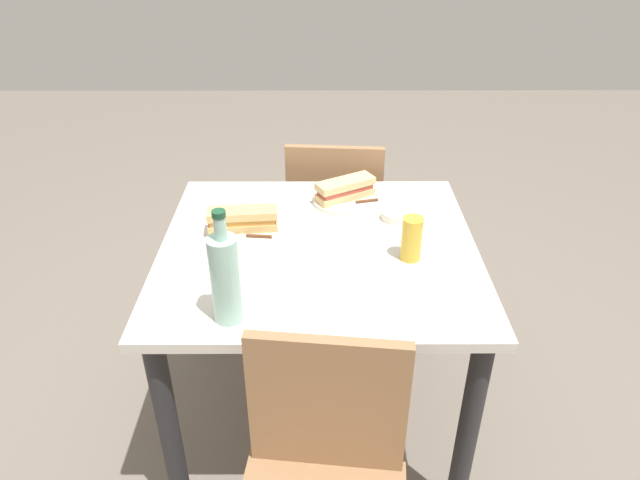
# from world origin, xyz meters

# --- Properties ---
(ground_plane) EXTENTS (8.00, 8.00, 0.00)m
(ground_plane) POSITION_xyz_m (0.00, 0.00, 0.00)
(ground_plane) COLOR #6B6056
(dining_table) EXTENTS (0.97, 0.90, 0.75)m
(dining_table) POSITION_xyz_m (0.00, 0.00, 0.63)
(dining_table) COLOR beige
(dining_table) RESTS_ON ground
(chair_near) EXTENTS (0.43, 0.43, 0.85)m
(chair_near) POSITION_xyz_m (-0.07, -0.65, 0.48)
(chair_near) COLOR #936B47
(chair_near) RESTS_ON ground
(plate_near) EXTENTS (0.23, 0.23, 0.01)m
(plate_near) POSITION_xyz_m (-0.09, -0.29, 0.76)
(plate_near) COLOR silver
(plate_near) RESTS_ON dining_table
(baguette_sandwich_near) EXTENTS (0.21, 0.16, 0.07)m
(baguette_sandwich_near) POSITION_xyz_m (-0.09, -0.29, 0.80)
(baguette_sandwich_near) COLOR #DBB77A
(baguette_sandwich_near) RESTS_ON plate_near
(knife_near) EXTENTS (0.18, 0.05, 0.01)m
(knife_near) POSITION_xyz_m (-0.13, -0.25, 0.77)
(knife_near) COLOR silver
(knife_near) RESTS_ON plate_near
(plate_far) EXTENTS (0.23, 0.23, 0.01)m
(plate_far) POSITION_xyz_m (0.24, -0.08, 0.76)
(plate_far) COLOR silver
(plate_far) RESTS_ON dining_table
(baguette_sandwich_far) EXTENTS (0.22, 0.09, 0.07)m
(baguette_sandwich_far) POSITION_xyz_m (0.24, -0.08, 0.80)
(baguette_sandwich_far) COLOR tan
(baguette_sandwich_far) RESTS_ON plate_far
(knife_far) EXTENTS (0.18, 0.03, 0.01)m
(knife_far) POSITION_xyz_m (0.22, -0.03, 0.77)
(knife_far) COLOR silver
(knife_far) RESTS_ON plate_far
(water_bottle) EXTENTS (0.07, 0.07, 0.31)m
(water_bottle) POSITION_xyz_m (0.23, 0.35, 0.87)
(water_bottle) COLOR #99C6B7
(water_bottle) RESTS_ON dining_table
(beer_glass) EXTENTS (0.06, 0.06, 0.13)m
(beer_glass) POSITION_xyz_m (-0.27, 0.07, 0.82)
(beer_glass) COLOR gold
(beer_glass) RESTS_ON dining_table
(olive_bowl) EXTENTS (0.09, 0.09, 0.03)m
(olive_bowl) POSITION_xyz_m (-0.25, -0.16, 0.76)
(olive_bowl) COLOR silver
(olive_bowl) RESTS_ON dining_table
(paper_napkin) EXTENTS (0.15, 0.15, 0.00)m
(paper_napkin) POSITION_xyz_m (0.08, 0.13, 0.75)
(paper_napkin) COLOR white
(paper_napkin) RESTS_ON dining_table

